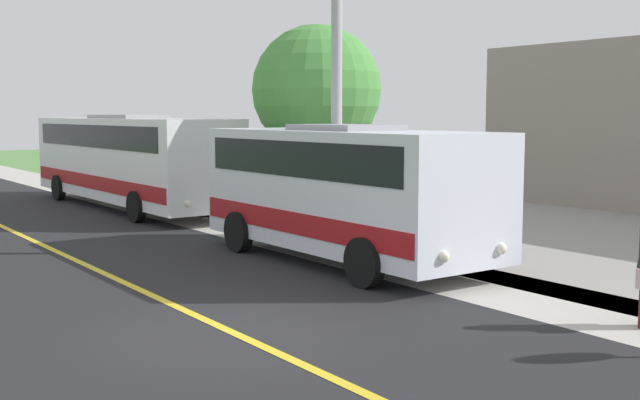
{
  "coord_description": "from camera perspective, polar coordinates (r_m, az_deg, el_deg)",
  "views": [
    {
      "loc": [
        5.22,
        9.53,
        3.04
      ],
      "look_at": [
        -3.5,
        -2.75,
        1.4
      ],
      "focal_mm": 44.24,
      "sensor_mm": 36.0,
      "label": 1
    }
  ],
  "objects": [
    {
      "name": "ground_plane",
      "position": [
        11.28,
        -6.51,
        -9.46
      ],
      "size": [
        120.0,
        120.0,
        0.0
      ],
      "primitive_type": "plane",
      "color": "#548442"
    },
    {
      "name": "road_surface",
      "position": [
        11.28,
        -6.51,
        -9.44
      ],
      "size": [
        8.0,
        100.0,
        0.01
      ],
      "primitive_type": "cube",
      "color": "black",
      "rests_on": "ground"
    },
    {
      "name": "sidewalk",
      "position": [
        14.44,
        11.97,
        -6.06
      ],
      "size": [
        2.4,
        100.0,
        0.01
      ],
      "primitive_type": "cube",
      "color": "#B2ADA3",
      "rests_on": "ground"
    },
    {
      "name": "road_centre_line",
      "position": [
        11.28,
        -6.51,
        -9.42
      ],
      "size": [
        0.16,
        100.0,
        0.0
      ],
      "primitive_type": "cube",
      "color": "gold",
      "rests_on": "ground"
    },
    {
      "name": "transit_bus_rear",
      "position": [
        26.39,
        -13.7,
        3.06
      ],
      "size": [
        2.67,
        11.53,
        3.03
      ],
      "color": "white",
      "rests_on": "ground"
    },
    {
      "name": "shuttle_bus_front",
      "position": [
        16.25,
        1.81,
        1.0
      ],
      "size": [
        2.77,
        7.34,
        2.84
      ],
      "color": "silver",
      "rests_on": "ground"
    },
    {
      "name": "street_light_pole",
      "position": [
        17.1,
        0.85,
        9.56
      ],
      "size": [
        1.97,
        0.24,
        7.27
      ],
      "color": "#9E9EA3",
      "rests_on": "ground"
    },
    {
      "name": "tree_curbside",
      "position": [
        21.94,
        -0.25,
        7.94
      ],
      "size": [
        3.57,
        3.57,
        5.5
      ],
      "color": "#4C3826",
      "rests_on": "ground"
    }
  ]
}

